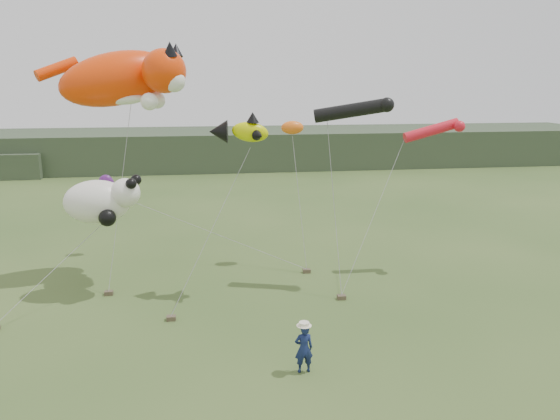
% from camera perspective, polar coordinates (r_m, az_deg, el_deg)
% --- Properties ---
extents(ground, '(120.00, 120.00, 0.00)m').
position_cam_1_polar(ground, '(20.26, -2.70, -14.79)').
color(ground, '#385123').
rests_on(ground, ground).
extents(headland, '(90.00, 13.00, 4.00)m').
position_cam_1_polar(headland, '(62.96, -9.51, 6.26)').
color(headland, '#2D3D28').
rests_on(headland, ground).
extents(festival_attendant, '(0.64, 0.44, 1.71)m').
position_cam_1_polar(festival_attendant, '(18.78, 2.50, -14.25)').
color(festival_attendant, '#131E49').
rests_on(festival_attendant, ground).
extents(sandbag_anchors, '(14.66, 5.08, 0.19)m').
position_cam_1_polar(sandbag_anchors, '(24.81, -9.12, -9.23)').
color(sandbag_anchors, brown).
rests_on(sandbag_anchors, ground).
extents(cat_kite, '(7.23, 4.17, 3.48)m').
position_cam_1_polar(cat_kite, '(27.29, -15.64, 13.16)').
color(cat_kite, '#F43805').
rests_on(cat_kite, ground).
extents(fish_kite, '(2.69, 1.78, 1.38)m').
position_cam_1_polar(fish_kite, '(24.02, -4.36, 8.22)').
color(fish_kite, '#CEDA00').
rests_on(fish_kite, ground).
extents(tube_kites, '(7.77, 2.53, 2.29)m').
position_cam_1_polar(tube_kites, '(26.42, 11.19, 9.49)').
color(tube_kites, black).
rests_on(tube_kites, ground).
extents(panda_kite, '(3.44, 2.22, 2.13)m').
position_cam_1_polar(panda_kite, '(25.55, -18.13, 0.92)').
color(panda_kite, white).
rests_on(panda_kite, ground).
extents(misc_kites, '(11.00, 3.29, 4.09)m').
position_cam_1_polar(misc_kites, '(29.58, -8.72, 5.52)').
color(misc_kites, orange).
rests_on(misc_kites, ground).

